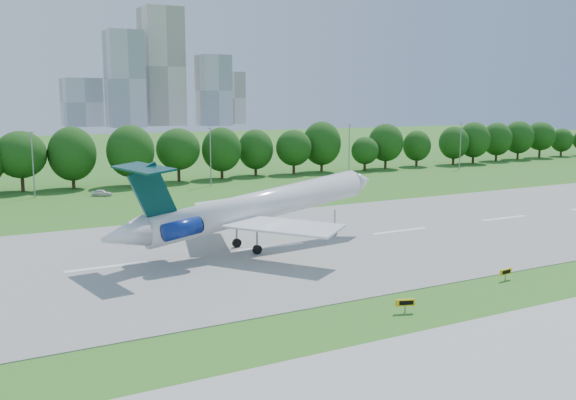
# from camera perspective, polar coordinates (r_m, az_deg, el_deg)

# --- Properties ---
(ground) EXTENTS (600.00, 600.00, 0.00)m
(ground) POSITION_cam_1_polar(r_m,az_deg,el_deg) (58.83, 9.81, -9.06)
(ground) COLOR #256019
(ground) RESTS_ON ground
(runway) EXTENTS (400.00, 45.00, 0.08)m
(runway) POSITION_cam_1_polar(r_m,az_deg,el_deg) (79.15, -1.52, -4.21)
(runway) COLOR gray
(runway) RESTS_ON ground
(taxiway) EXTENTS (400.00, 23.00, 0.08)m
(taxiway) POSITION_cam_1_polar(r_m,az_deg,el_deg) (47.05, 23.99, -14.37)
(taxiway) COLOR #ADADA8
(taxiway) RESTS_ON ground
(tree_line) EXTENTS (288.40, 8.40, 10.40)m
(tree_line) POSITION_cam_1_polar(r_m,az_deg,el_deg) (140.59, -14.12, 3.83)
(tree_line) COLOR #382314
(tree_line) RESTS_ON ground
(light_poles) EXTENTS (175.90, 0.25, 12.19)m
(light_poles) POSITION_cam_1_polar(r_m,az_deg,el_deg) (130.31, -14.07, 3.52)
(light_poles) COLOR gray
(light_poles) RESTS_ON ground
(skyline) EXTENTS (127.00, 52.00, 80.00)m
(skyline) POSITION_cam_1_polar(r_m,az_deg,el_deg) (454.98, -11.54, 10.33)
(skyline) COLOR #B2B2B7
(skyline) RESTS_ON ground
(airliner) EXTENTS (38.54, 27.66, 11.44)m
(airliner) POSITION_cam_1_polar(r_m,az_deg,el_deg) (76.44, -3.65, -0.69)
(airliner) COLOR white
(airliner) RESTS_ON ground
(taxi_sign_left) EXTENTS (1.67, 0.75, 1.20)m
(taxi_sign_left) POSITION_cam_1_polar(r_m,az_deg,el_deg) (56.22, 10.38, -8.98)
(taxi_sign_left) COLOR gray
(taxi_sign_left) RESTS_ON ground
(taxi_sign_centre) EXTENTS (1.66, 0.37, 1.16)m
(taxi_sign_centre) POSITION_cam_1_polar(r_m,az_deg,el_deg) (68.52, 18.79, -6.08)
(taxi_sign_centre) COLOR gray
(taxi_sign_centre) RESTS_ON ground
(service_vehicle_b) EXTENTS (3.93, 3.06, 1.25)m
(service_vehicle_b) POSITION_cam_1_polar(r_m,az_deg,el_deg) (125.86, -16.23, 0.63)
(service_vehicle_b) COLOR silver
(service_vehicle_b) RESTS_ON ground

